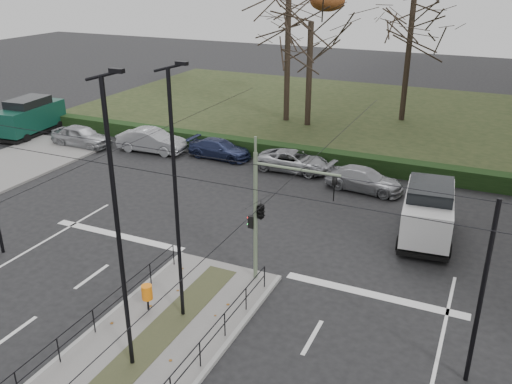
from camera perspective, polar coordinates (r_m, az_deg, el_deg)
ground at (r=19.33m, az=-9.84°, el=-14.62°), size 140.00×140.00×0.00m
median_island at (r=17.77m, az=-14.55°, el=-18.67°), size 4.40×15.00×0.14m
park at (r=48.36m, az=5.49°, el=8.76°), size 38.00×26.00×0.10m
hedge at (r=36.29m, az=-1.54°, el=4.86°), size 38.00×1.00×1.00m
median_railing at (r=17.14m, az=-15.06°, el=-16.57°), size 4.14×13.24×0.92m
catenary at (r=18.67m, az=-7.79°, el=-3.54°), size 20.00×34.00×6.00m
traffic_light at (r=20.32m, az=0.72°, el=-1.80°), size 3.55×2.04×5.23m
litter_bin at (r=19.98m, az=-11.40°, el=-10.35°), size 0.39×0.39×1.01m
streetlamp_median_near at (r=15.65m, az=-14.28°, el=-3.87°), size 0.77×0.16×9.16m
streetlamp_median_far at (r=17.73m, az=-8.39°, el=-0.58°), size 0.74×0.15×8.92m
parked_car_first at (r=39.51m, az=-17.90°, el=5.62°), size 4.38×1.77×1.49m
parked_car_second at (r=37.17m, az=-10.93°, el=5.33°), size 4.80×1.94×1.55m
parked_car_third at (r=35.40m, az=-3.84°, el=4.55°), size 4.27×1.83×1.23m
parked_car_fourth at (r=33.14m, az=3.93°, el=3.28°), size 4.54×2.20×1.25m
white_van at (r=25.78m, az=17.66°, el=-1.86°), size 2.67×5.24×2.64m
green_van at (r=43.39m, az=-22.68°, el=7.37°), size 2.67×5.82×2.76m
bare_tree_center at (r=44.50m, az=16.23°, el=18.20°), size 6.98×6.98×12.44m
bare_tree_near at (r=41.71m, az=5.79°, el=16.60°), size 7.59×7.59×10.26m
parked_car_fifth at (r=30.72m, az=11.34°, el=1.30°), size 4.52×2.18×1.27m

